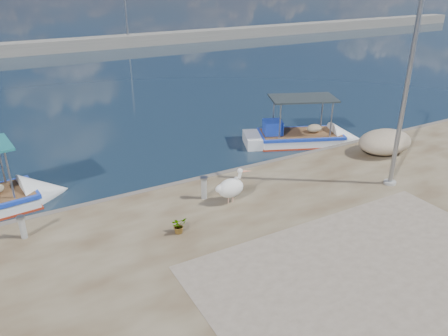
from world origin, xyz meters
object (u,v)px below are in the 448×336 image
pelican (231,187)px  lamp_post (404,96)px  bollard_near (204,187)px  boat_right (299,139)px

pelican → lamp_post: lamp_post is taller
lamp_post → pelican: bearing=164.9°
bollard_near → pelican: bearing=-46.6°
boat_right → bollard_near: size_ratio=7.21×
lamp_post → bollard_near: bearing=160.7°
pelican → lamp_post: bearing=-7.2°
pelican → lamp_post: (5.81, -1.57, 2.73)m
lamp_post → bollard_near: (-6.47, 2.27, -2.86)m
boat_right → pelican: bearing=-122.7°
boat_right → pelican: 7.69m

